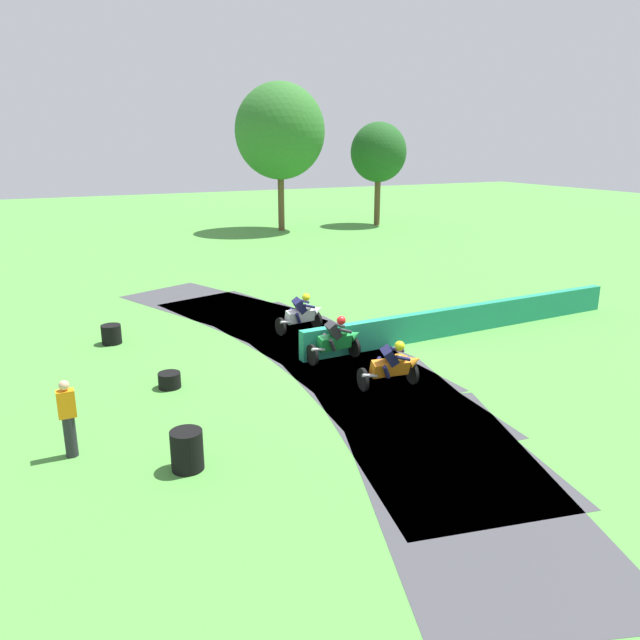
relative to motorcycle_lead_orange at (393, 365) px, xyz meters
name	(u,v)px	position (x,y,z in m)	size (l,w,h in m)	color
ground_plane	(333,356)	(-0.25, 2.86, -0.63)	(120.00, 120.00, 0.00)	#4C933D
track_asphalt	(316,359)	(-0.83, 2.84, -0.62)	(6.79, 22.96, 0.01)	#3D3D42
safety_barrier	(469,318)	(4.88, 3.04, -0.18)	(0.30, 12.38, 0.90)	#1E8466
motorcycle_lead_orange	(393,365)	(0.00, 0.00, 0.00)	(1.70, 0.95, 1.42)	black
motorcycle_chase_green	(337,339)	(-0.36, 2.41, 0.03)	(1.68, 0.80, 1.43)	black
motorcycle_trailing_white	(302,313)	(-0.12, 5.37, 0.02)	(1.69, 0.93, 1.43)	black
tire_stack_near	(187,450)	(-5.75, -1.72, -0.23)	(0.63, 0.63, 0.80)	black
tire_stack_mid_a	(170,380)	(-5.15, 2.53, -0.43)	(0.57, 0.57, 0.40)	black
tire_stack_mid_b	(111,334)	(-5.98, 6.90, -0.33)	(0.61, 0.61, 0.60)	black
track_marshal	(68,419)	(-7.72, -0.19, 0.19)	(0.34, 0.24, 1.63)	#232328
tree_far_left	(378,153)	(16.07, 27.61, 4.64)	(4.09, 4.09, 7.45)	brown
tree_far_right	(280,131)	(8.47, 28.01, 6.09)	(6.12, 6.12, 9.94)	brown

